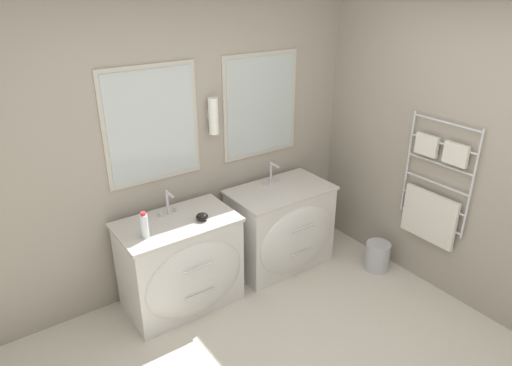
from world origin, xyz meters
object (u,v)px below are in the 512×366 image
amenity_bowl (202,217)px  waste_bin (377,256)px  vanity_right (282,227)px  toiletry_bottle (144,226)px  vanity_left (182,264)px

amenity_bowl → waste_bin: size_ratio=0.36×
vanity_right → toiletry_bottle: 1.45m
amenity_bowl → waste_bin: bearing=-18.4°
vanity_left → waste_bin: vanity_left is taller
vanity_right → waste_bin: bearing=-40.2°
toiletry_bottle → vanity_right: bearing=2.4°
vanity_right → waste_bin: vanity_right is taller
amenity_bowl → waste_bin: amenity_bowl is taller
amenity_bowl → vanity_right: bearing=4.5°
vanity_right → amenity_bowl: 0.98m
vanity_left → toiletry_bottle: size_ratio=4.53×
vanity_right → amenity_bowl: (-0.88, -0.07, 0.42)m
vanity_left → amenity_bowl: 0.46m
vanity_left → toiletry_bottle: (-0.30, -0.06, 0.49)m
vanity_left → amenity_bowl: bearing=-21.3°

